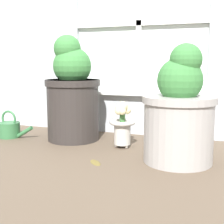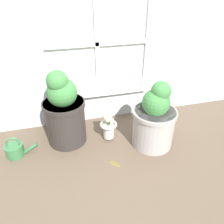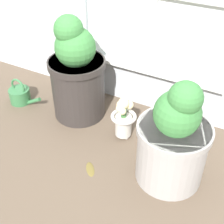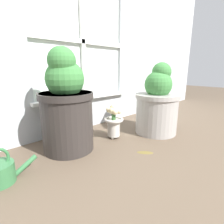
{
  "view_description": "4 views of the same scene",
  "coord_description": "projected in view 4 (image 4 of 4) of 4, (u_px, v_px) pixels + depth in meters",
  "views": [
    {
      "loc": [
        0.58,
        -1.46,
        0.5
      ],
      "look_at": [
        -0.04,
        0.24,
        0.22
      ],
      "focal_mm": 50.0,
      "sensor_mm": 36.0,
      "label": 1
    },
    {
      "loc": [
        -0.38,
        -1.27,
        1.28
      ],
      "look_at": [
        0.03,
        0.27,
        0.29
      ],
      "focal_mm": 35.0,
      "sensor_mm": 36.0,
      "label": 2
    },
    {
      "loc": [
        0.64,
        -1.03,
        1.3
      ],
      "look_at": [
        -0.04,
        0.23,
        0.21
      ],
      "focal_mm": 50.0,
      "sensor_mm": 36.0,
      "label": 3
    },
    {
      "loc": [
        -0.94,
        -0.66,
        0.55
      ],
      "look_at": [
        -0.02,
        0.29,
        0.22
      ],
      "focal_mm": 28.0,
      "sensor_mm": 36.0,
      "label": 4
    }
  ],
  "objects": [
    {
      "name": "fallen_leaf",
      "position": [
        145.0,
        152.0,
        1.18
      ],
      "size": [
        0.1,
        0.11,
        0.01
      ],
      "color": "brown",
      "rests_on": "ground_plane"
    },
    {
      "name": "ground_plane",
      "position": [
        142.0,
        149.0,
        1.23
      ],
      "size": [
        10.0,
        10.0,
        0.0
      ],
      "primitive_type": "plane",
      "color": "brown"
    },
    {
      "name": "watering_can",
      "position": [
        0.0,
        172.0,
        0.86
      ],
      "size": [
        0.26,
        0.15,
        0.19
      ],
      "color": "#336B3D",
      "rests_on": "ground_plane"
    },
    {
      "name": "potted_plant_right",
      "position": [
        157.0,
        104.0,
        1.5
      ],
      "size": [
        0.37,
        0.37,
        0.6
      ],
      "color": "#9E9993",
      "rests_on": "ground_plane"
    },
    {
      "name": "flower_vase",
      "position": [
        114.0,
        121.0,
        1.4
      ],
      "size": [
        0.16,
        0.16,
        0.28
      ],
      "color": "#BCB7AD",
      "rests_on": "ground_plane"
    },
    {
      "name": "potted_plant_left",
      "position": [
        67.0,
        107.0,
        1.16
      ],
      "size": [
        0.36,
        0.36,
        0.68
      ],
      "color": "#2D2826",
      "rests_on": "ground_plane"
    }
  ]
}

